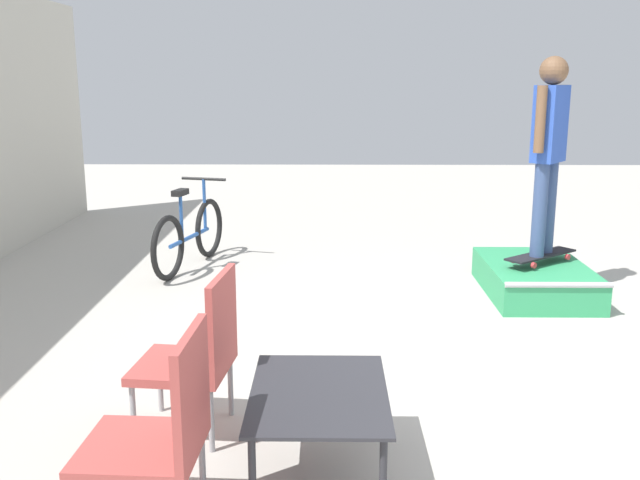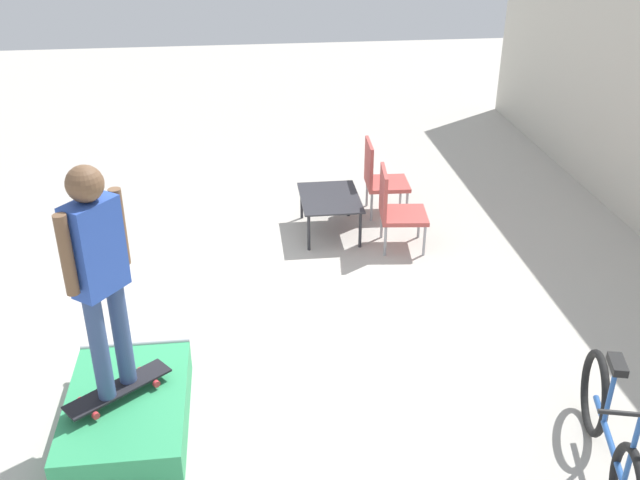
# 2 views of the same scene
# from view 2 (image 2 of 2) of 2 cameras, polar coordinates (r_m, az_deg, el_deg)

# --- Properties ---
(ground_plane) EXTENTS (24.00, 24.00, 0.00)m
(ground_plane) POSITION_cam_2_polar(r_m,az_deg,el_deg) (7.33, -7.94, -4.77)
(ground_plane) COLOR #B7B2A8
(skate_ramp_box) EXTENTS (1.41, 0.91, 0.32)m
(skate_ramp_box) POSITION_cam_2_polar(r_m,az_deg,el_deg) (5.88, -15.11, -13.07)
(skate_ramp_box) COLOR #339E60
(skate_ramp_box) RESTS_ON ground_plane
(skateboard_on_ramp) EXTENTS (0.67, 0.78, 0.07)m
(skateboard_on_ramp) POSITION_cam_2_polar(r_m,az_deg,el_deg) (5.74, -15.82, -11.39)
(skateboard_on_ramp) COLOR black
(skateboard_on_ramp) RESTS_ON skate_ramp_box
(person_skater) EXTENTS (0.47, 0.39, 1.80)m
(person_skater) POSITION_cam_2_polar(r_m,az_deg,el_deg) (5.15, -17.34, -1.91)
(person_skater) COLOR #384C7A
(person_skater) RESTS_ON skateboard_on_ramp
(coffee_table) EXTENTS (0.95, 0.69, 0.46)m
(coffee_table) POSITION_cam_2_polar(r_m,az_deg,el_deg) (8.42, 0.79, 3.18)
(coffee_table) COLOR #2D2D33
(coffee_table) RESTS_ON ground_plane
(patio_chair_left) EXTENTS (0.54, 0.54, 0.95)m
(patio_chair_left) POSITION_cam_2_polar(r_m,az_deg,el_deg) (8.92, 4.79, 5.13)
(patio_chair_left) COLOR #99999E
(patio_chair_left) RESTS_ON ground_plane
(patio_chair_right) EXTENTS (0.57, 0.57, 0.95)m
(patio_chair_right) POSITION_cam_2_polar(r_m,az_deg,el_deg) (8.10, 6.03, 2.67)
(patio_chair_right) COLOR #99999E
(patio_chair_right) RESTS_ON ground_plane
(bicycle) EXTENTS (1.64, 0.60, 0.92)m
(bicycle) POSITION_cam_2_polar(r_m,az_deg,el_deg) (5.55, 22.20, -14.41)
(bicycle) COLOR black
(bicycle) RESTS_ON ground_plane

